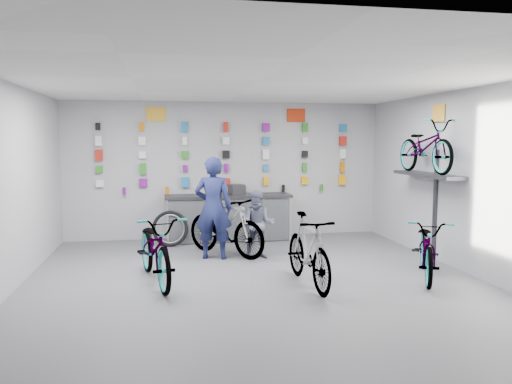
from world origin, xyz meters
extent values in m
plane|color=#4F4F54|center=(0.00, 0.00, 0.00)|extent=(8.00, 8.00, 0.00)
plane|color=white|center=(0.00, 0.00, 3.00)|extent=(8.00, 8.00, 0.00)
plane|color=#B6B7B9|center=(0.00, 4.00, 1.50)|extent=(7.00, 0.00, 7.00)
plane|color=#B6B7B9|center=(0.00, -4.00, 1.50)|extent=(7.00, 0.00, 7.00)
plane|color=#B6B7B9|center=(3.50, 0.00, 1.50)|extent=(0.00, 8.00, 8.00)
cube|color=black|center=(0.00, 3.55, 0.45)|extent=(2.60, 0.60, 0.90)
cube|color=silver|center=(0.00, 3.25, 0.48)|extent=(2.60, 0.02, 0.90)
cube|color=silver|center=(-1.30, 3.25, 0.48)|extent=(0.04, 0.04, 0.96)
cube|color=silver|center=(1.30, 3.25, 0.48)|extent=(0.04, 0.04, 0.96)
cube|color=black|center=(0.00, 3.55, 0.97)|extent=(2.70, 0.66, 0.06)
cube|color=white|center=(-2.70, 3.93, 1.25)|extent=(0.16, 0.06, 0.15)
cube|color=#791183|center=(-1.80, 3.93, 1.25)|extent=(0.18, 0.06, 0.18)
cube|color=#2270AA|center=(-0.90, 3.93, 1.25)|extent=(0.17, 0.06, 0.22)
cube|color=red|center=(0.00, 3.93, 1.25)|extent=(0.17, 0.06, 0.15)
cube|color=#FDA407|center=(0.90, 3.93, 1.25)|extent=(0.10, 0.06, 0.20)
cube|color=#FDA407|center=(1.80, 3.93, 1.25)|extent=(0.14, 0.06, 0.17)
cube|color=#FDA407|center=(2.70, 3.93, 1.25)|extent=(0.16, 0.06, 0.23)
cube|color=#2C8622|center=(-2.70, 3.93, 1.55)|extent=(0.13, 0.06, 0.15)
cube|color=#2C8622|center=(-1.80, 3.93, 1.55)|extent=(0.13, 0.06, 0.23)
cube|color=#791183|center=(-0.90, 3.93, 1.55)|extent=(0.10, 0.06, 0.15)
cube|color=#791183|center=(0.00, 3.93, 1.55)|extent=(0.09, 0.06, 0.19)
cube|color=#2270AA|center=(0.90, 3.93, 1.55)|extent=(0.10, 0.06, 0.16)
cube|color=#2C8622|center=(1.80, 3.93, 1.55)|extent=(0.10, 0.06, 0.20)
cube|color=orange|center=(2.70, 3.93, 1.55)|extent=(0.10, 0.06, 0.24)
cube|color=red|center=(-2.70, 3.93, 1.85)|extent=(0.15, 0.06, 0.23)
cube|color=white|center=(-1.80, 3.93, 1.85)|extent=(0.15, 0.06, 0.15)
cube|color=#2C8622|center=(-0.90, 3.93, 1.85)|extent=(0.15, 0.06, 0.16)
cube|color=black|center=(0.00, 3.93, 1.85)|extent=(0.16, 0.06, 0.18)
cube|color=white|center=(0.90, 3.93, 1.85)|extent=(0.14, 0.06, 0.22)
cube|color=black|center=(1.80, 3.93, 1.85)|extent=(0.13, 0.06, 0.15)
cube|color=white|center=(2.70, 3.93, 1.85)|extent=(0.13, 0.06, 0.21)
cube|color=white|center=(-2.70, 3.93, 2.15)|extent=(0.14, 0.06, 0.21)
cube|color=white|center=(-1.80, 3.93, 2.15)|extent=(0.15, 0.06, 0.18)
cube|color=white|center=(-0.90, 3.93, 2.15)|extent=(0.10, 0.06, 0.18)
cube|color=white|center=(0.00, 3.93, 2.15)|extent=(0.15, 0.06, 0.16)
cube|color=#2270AA|center=(0.90, 3.93, 2.15)|extent=(0.14, 0.06, 0.18)
cube|color=white|center=(1.80, 3.93, 2.15)|extent=(0.13, 0.06, 0.15)
cube|color=red|center=(2.70, 3.93, 2.15)|extent=(0.17, 0.06, 0.21)
cube|color=black|center=(-2.70, 3.93, 2.45)|extent=(0.09, 0.06, 0.16)
cube|color=orange|center=(-1.80, 3.93, 2.45)|extent=(0.10, 0.06, 0.19)
cube|color=#2270AA|center=(-0.90, 3.93, 2.45)|extent=(0.14, 0.06, 0.22)
cube|color=red|center=(0.00, 3.93, 2.45)|extent=(0.10, 0.06, 0.22)
cube|color=#791183|center=(0.90, 3.93, 2.45)|extent=(0.16, 0.06, 0.19)
cube|color=#2C8622|center=(1.80, 3.93, 2.45)|extent=(0.13, 0.06, 0.21)
cube|color=#2270AA|center=(2.70, 3.93, 2.45)|extent=(0.17, 0.06, 0.16)
cylinder|color=#791183|center=(-2.20, 3.91, 1.08)|extent=(0.07, 0.07, 0.16)
cylinder|color=orange|center=(-1.30, 3.91, 1.08)|extent=(0.07, 0.07, 0.16)
cylinder|color=black|center=(0.40, 3.91, 1.08)|extent=(0.07, 0.07, 0.16)
cylinder|color=black|center=(1.30, 3.91, 1.08)|extent=(0.07, 0.07, 0.16)
cylinder|color=#2C8622|center=(2.20, 3.91, 1.08)|extent=(0.07, 0.07, 0.16)
cube|color=#333338|center=(3.30, 1.20, 1.55)|extent=(0.38, 1.90, 0.06)
cube|color=#333338|center=(3.48, 1.20, 1.00)|extent=(0.04, 0.10, 2.00)
cube|color=gold|center=(-1.50, 3.98, 2.72)|extent=(0.42, 0.02, 0.30)
cube|color=red|center=(1.60, 3.98, 2.72)|extent=(0.42, 0.02, 0.30)
cube|color=gold|center=(3.48, 1.20, 2.65)|extent=(0.02, 0.40, 0.30)
imported|color=gray|center=(-1.49, 0.57, 0.53)|extent=(1.12, 2.13, 1.07)
imported|color=gray|center=(0.75, -0.02, 0.54)|extent=(0.61, 1.83, 1.08)
imported|color=gray|center=(2.71, 0.06, 0.49)|extent=(1.37, 1.95, 0.97)
imported|color=gray|center=(-0.23, 2.16, 0.57)|extent=(1.63, 1.78, 1.13)
imported|color=gray|center=(3.25, 1.20, 2.05)|extent=(0.63, 1.80, 0.95)
imported|color=#181E49|center=(-0.47, 1.97, 0.94)|extent=(0.77, 0.60, 1.88)
imported|color=slate|center=(0.34, 1.85, 0.63)|extent=(0.72, 0.64, 1.26)
torus|color=black|center=(-1.25, 3.17, 0.36)|extent=(0.75, 0.26, 0.74)
torus|color=silver|center=(-1.25, 3.17, 0.36)|extent=(0.61, 0.18, 0.60)
cube|color=black|center=(0.17, 3.55, 1.11)|extent=(0.35, 0.36, 0.22)
camera|label=1|loc=(-1.31, -7.03, 2.18)|focal=35.00mm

